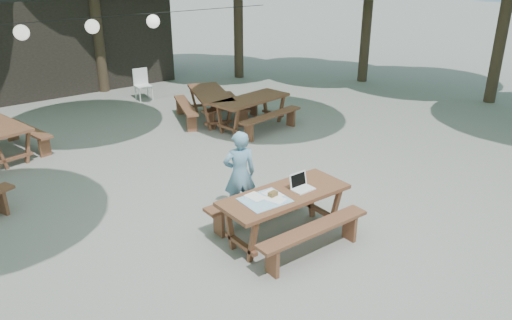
{
  "coord_description": "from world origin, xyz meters",
  "views": [
    {
      "loc": [
        -4.47,
        -6.12,
        4.04
      ],
      "look_at": [
        -0.14,
        -0.41,
        1.05
      ],
      "focal_mm": 35.0,
      "sensor_mm": 36.0,
      "label": 1
    }
  ],
  "objects": [
    {
      "name": "tabletop_clutter",
      "position": [
        -0.47,
        -1.11,
        0.76
      ],
      "size": [
        0.67,
        0.6,
        0.08
      ],
      "color": "#3B91CB",
      "rests_on": "main_picnic_table"
    },
    {
      "name": "woman",
      "position": [
        -0.25,
        -0.12,
        0.73
      ],
      "size": [
        0.62,
        0.51,
        1.47
      ],
      "primitive_type": "imported",
      "rotation": [
        0.0,
        0.0,
        2.8
      ],
      "color": "#6698BA",
      "rests_on": "ground"
    },
    {
      "name": "paper_lanterns",
      "position": [
        -0.19,
        6.0,
        2.4
      ],
      "size": [
        9.0,
        0.34,
        0.38
      ],
      "color": "black",
      "rests_on": "ground"
    },
    {
      "name": "ground",
      "position": [
        0.0,
        0.0,
        0.0
      ],
      "size": [
        80.0,
        80.0,
        0.0
      ],
      "primitive_type": "plane",
      "color": "slate",
      "rests_on": "ground"
    },
    {
      "name": "main_picnic_table",
      "position": [
        -0.14,
        -1.11,
        0.39
      ],
      "size": [
        2.0,
        1.58,
        0.75
      ],
      "color": "#55321E",
      "rests_on": "ground"
    },
    {
      "name": "picnic_table_far_e",
      "position": [
        2.09,
        4.47,
        0.39
      ],
      "size": [
        2.11,
        2.31,
        0.75
      ],
      "rotation": [
        0.0,
        0.0,
        1.24
      ],
      "color": "#55321E",
      "rests_on": "ground"
    },
    {
      "name": "laptop",
      "position": [
        0.15,
        -1.14,
        0.81
      ],
      "size": [
        0.34,
        0.27,
        0.24
      ],
      "rotation": [
        0.0,
        0.0,
        0.03
      ],
      "color": "white",
      "rests_on": "main_picnic_table"
    },
    {
      "name": "pavilion",
      "position": [
        0.5,
        10.5,
        1.4
      ],
      "size": [
        6.0,
        3.0,
        2.8
      ],
      "primitive_type": "cube",
      "color": "black",
      "rests_on": "ground"
    },
    {
      "name": "picnic_table_ne",
      "position": [
        2.58,
        3.37,
        0.39
      ],
      "size": [
        2.13,
        1.86,
        0.75
      ],
      "rotation": [
        0.0,
        0.0,
        0.16
      ],
      "color": "#55321E",
      "rests_on": "ground"
    },
    {
      "name": "plastic_chair",
      "position": [
        1.57,
        7.35,
        0.26
      ],
      "size": [
        0.48,
        0.48,
        0.9
      ],
      "rotation": [
        0.0,
        0.0,
        -0.09
      ],
      "color": "white",
      "rests_on": "ground"
    }
  ]
}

